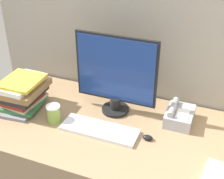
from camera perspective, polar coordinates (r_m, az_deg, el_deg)
name	(u,v)px	position (r m, az deg, el deg)	size (l,w,h in m)	color
cubicle_panel_rear	(137,81)	(2.15, 4.60, 1.48)	(2.07, 0.04, 1.70)	gray
desk	(114,174)	(2.10, 0.28, -15.26)	(1.67, 0.81, 0.77)	#937551
monitor	(116,76)	(1.86, 0.70, 2.52)	(0.51, 0.17, 0.50)	black
keyboard	(99,130)	(1.81, -2.30, -7.36)	(0.45, 0.15, 0.02)	silver
mouse	(148,138)	(1.76, 6.54, -8.74)	(0.06, 0.04, 0.03)	black
coffee_cup	(54,113)	(1.90, -10.63, -4.32)	(0.08, 0.08, 0.11)	#8CB247
book_stack	(23,93)	(2.03, -15.95, -0.63)	(0.26, 0.32, 0.21)	slate
desk_telephone	(179,116)	(1.91, 12.15, -4.70)	(0.16, 0.21, 0.11)	#99999E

